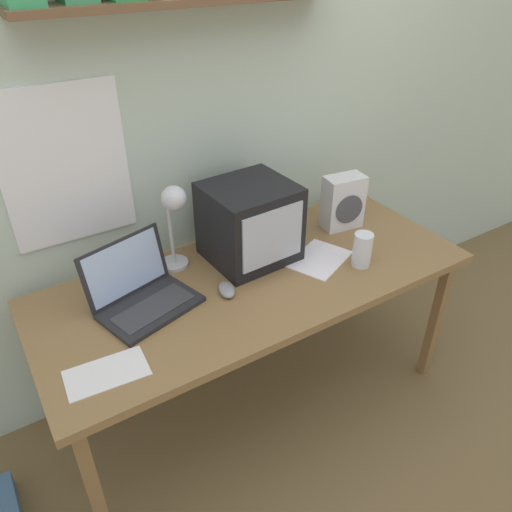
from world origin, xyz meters
TOP-DOWN VIEW (x-y plane):
  - ground_plane at (0.00, 0.00)m, footprint 12.00×12.00m
  - back_wall at (-0.00, 0.45)m, footprint 5.60×0.24m
  - corner_desk at (0.00, 0.00)m, footprint 1.77×0.74m
  - crt_monitor at (0.06, 0.14)m, footprint 0.36×0.34m
  - laptop at (-0.46, 0.08)m, footprint 0.41×0.36m
  - desk_lamp at (-0.24, 0.21)m, footprint 0.12×0.17m
  - juice_glass at (0.42, -0.16)m, footprint 0.08×0.08m
  - space_heater at (0.56, 0.14)m, footprint 0.20×0.13m
  - computer_mouse at (-0.15, -0.03)m, footprint 0.08×0.12m
  - open_notebook at (-0.68, -0.20)m, footprint 0.27×0.16m
  - loose_paper_near_monitor at (0.30, -0.04)m, footprint 0.32×0.28m

SIDE VIEW (x-z plane):
  - ground_plane at x=0.00m, z-range 0.00..0.00m
  - corner_desk at x=0.00m, z-range 0.30..1.03m
  - open_notebook at x=-0.68m, z-range 0.72..0.73m
  - loose_paper_near_monitor at x=0.30m, z-range 0.72..0.73m
  - computer_mouse at x=-0.15m, z-range 0.72..0.75m
  - laptop at x=-0.46m, z-range 0.66..0.90m
  - juice_glass at x=0.42m, z-range 0.72..0.86m
  - space_heater at x=0.56m, z-range 0.72..0.97m
  - crt_monitor at x=0.06m, z-range 0.72..1.05m
  - desk_lamp at x=-0.24m, z-range 0.80..1.18m
  - back_wall at x=0.00m, z-range 0.02..2.62m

